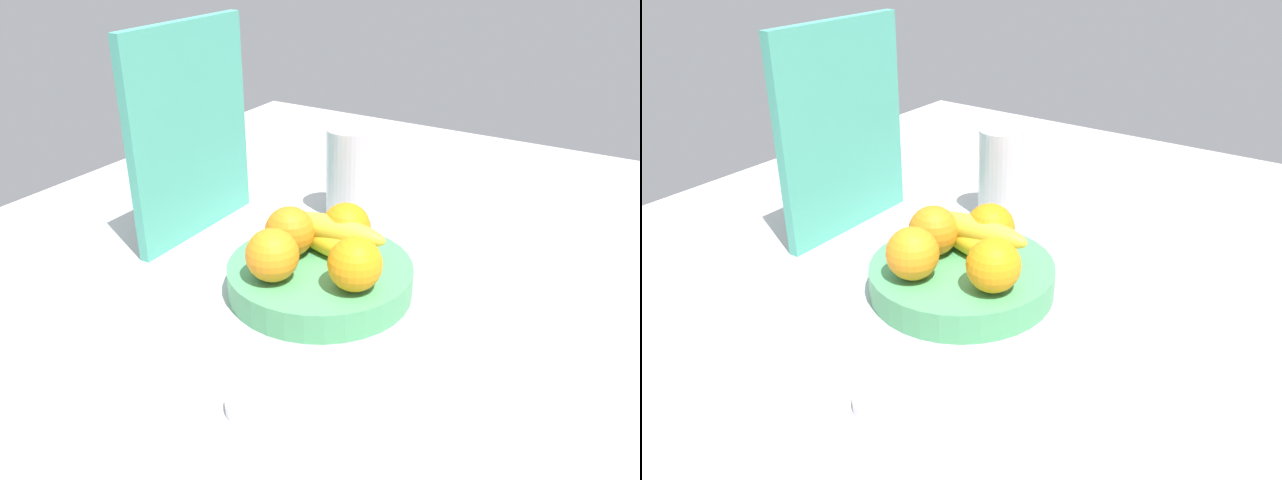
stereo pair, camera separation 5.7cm
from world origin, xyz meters
TOP-DOWN VIEW (x-y plane):
  - ground_plane at (0.00, 0.00)cm, footprint 180.00×140.00cm
  - fruit_bowl at (3.41, 1.02)cm, footprint 27.57×27.57cm
  - orange_front_left at (-3.67, 4.50)cm, footprint 7.62×7.62cm
  - orange_front_right at (0.12, -6.59)cm, footprint 7.62×7.62cm
  - orange_center at (9.33, 0.32)cm, footprint 7.62×7.62cm
  - orange_back_left at (3.77, 6.52)cm, footprint 7.62×7.62cm
  - banana_bunch at (6.96, 1.11)cm, footprint 7.92×17.65cm
  - cutting_board at (10.18, 30.48)cm, footprint 28.03×2.36cm
  - thermos_tumbler at (29.67, 10.78)cm, footprint 8.36×8.36cm
  - jar_lid at (-22.25, -6.43)cm, footprint 7.84×7.84cm

SIDE VIEW (x-z plane):
  - ground_plane at x=0.00cm, z-range -3.00..0.00cm
  - jar_lid at x=-22.25cm, z-range 0.00..1.50cm
  - fruit_bowl at x=3.41cm, z-range 0.00..4.54cm
  - banana_bunch at x=6.96cm, z-range 4.54..10.74cm
  - thermos_tumbler at x=29.67cm, z-range 0.00..16.67cm
  - orange_front_left at x=-3.67cm, z-range 4.54..12.16cm
  - orange_front_right at x=0.12cm, z-range 4.54..12.16cm
  - orange_center at x=9.33cm, z-range 4.54..12.16cm
  - orange_back_left at x=3.77cm, z-range 4.54..12.16cm
  - cutting_board at x=10.18cm, z-range 0.00..36.00cm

